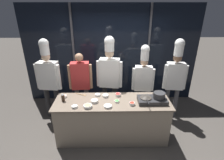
{
  "coord_description": "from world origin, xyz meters",
  "views": [
    {
      "loc": [
        -0.06,
        -3.03,
        2.68
      ],
      "look_at": [
        0.0,
        0.25,
        1.23
      ],
      "focal_mm": 28.0,
      "sensor_mm": 36.0,
      "label": 1
    }
  ],
  "objects": [
    {
      "name": "prep_bowl_noodles",
      "position": [
        -0.14,
        0.18,
        0.91
      ],
      "size": [
        0.13,
        0.13,
        0.05
      ],
      "color": "white",
      "rests_on": "demo_counter"
    },
    {
      "name": "prep_bowl_chili_flakes",
      "position": [
        0.38,
        -0.16,
        0.91
      ],
      "size": [
        0.11,
        0.11,
        0.06
      ],
      "color": "white",
      "rests_on": "demo_counter"
    },
    {
      "name": "stock_pot",
      "position": [
        0.92,
        -0.05,
        1.04
      ],
      "size": [
        0.25,
        0.23,
        0.11
      ],
      "color": "#333335",
      "rests_on": "portable_stove"
    },
    {
      "name": "chef_head",
      "position": [
        -1.47,
        0.76,
        1.14
      ],
      "size": [
        0.6,
        0.29,
        1.99
      ],
      "rotation": [
        0.0,
        0.0,
        3.01
      ],
      "color": "#232326",
      "rests_on": "ground_plane"
    },
    {
      "name": "prep_bowl_bell_pepper",
      "position": [
        0.12,
        0.21,
        0.91
      ],
      "size": [
        0.12,
        0.12,
        0.06
      ],
      "color": "white",
      "rests_on": "demo_counter"
    },
    {
      "name": "ground_plane",
      "position": [
        0.0,
        0.0,
        0.0
      ],
      "size": [
        24.0,
        24.0,
        0.0
      ],
      "primitive_type": "plane",
      "color": "#47423D"
    },
    {
      "name": "person_guest",
      "position": [
        -0.73,
        0.77,
        1.0
      ],
      "size": [
        0.55,
        0.25,
        1.65
      ],
      "rotation": [
        0.0,
        0.0,
        3.21
      ],
      "color": "#4C4C51",
      "rests_on": "ground_plane"
    },
    {
      "name": "prep_bowl_shrimp",
      "position": [
        -0.99,
        0.17,
        0.91
      ],
      "size": [
        0.1,
        0.1,
        0.05
      ],
      "color": "white",
      "rests_on": "demo_counter"
    },
    {
      "name": "frying_pan",
      "position": [
        0.66,
        -0.06,
        1.0
      ],
      "size": [
        0.23,
        0.41,
        0.04
      ],
      "color": "#38332D",
      "rests_on": "portable_stove"
    },
    {
      "name": "prep_bowl_scallions",
      "position": [
        0.09,
        -0.04,
        0.9
      ],
      "size": [
        0.1,
        0.1,
        0.04
      ],
      "color": "white",
      "rests_on": "demo_counter"
    },
    {
      "name": "prep_bowl_mushrooms",
      "position": [
        -0.46,
        -0.22,
        0.91
      ],
      "size": [
        0.17,
        0.17,
        0.05
      ],
      "color": "white",
      "rests_on": "demo_counter"
    },
    {
      "name": "portable_stove",
      "position": [
        0.79,
        -0.05,
        0.93
      ],
      "size": [
        0.56,
        0.34,
        0.1
      ],
      "color": "#28282B",
      "rests_on": "demo_counter"
    },
    {
      "name": "squeeze_bottle_soy",
      "position": [
        -0.98,
        0.02,
        0.97
      ],
      "size": [
        0.07,
        0.07,
        0.18
      ],
      "color": "#332319",
      "rests_on": "demo_counter"
    },
    {
      "name": "chef_sous",
      "position": [
        -0.05,
        0.79,
        1.18
      ],
      "size": [
        0.6,
        0.31,
        2.03
      ],
      "rotation": [
        0.0,
        0.0,
        2.98
      ],
      "color": "#232326",
      "rests_on": "ground_plane"
    },
    {
      "name": "window_wall_back",
      "position": [
        0.0,
        1.7,
        1.35
      ],
      "size": [
        4.8,
        0.09,
        2.7
      ],
      "color": "black",
      "rests_on": "ground_plane"
    },
    {
      "name": "prep_bowl_garlic",
      "position": [
        -0.31,
        0.23,
        0.9
      ],
      "size": [
        0.12,
        0.12,
        0.04
      ],
      "color": "white",
      "rests_on": "demo_counter"
    },
    {
      "name": "prep_bowl_rice",
      "position": [
        -0.09,
        -0.22,
        0.9
      ],
      "size": [
        0.16,
        0.16,
        0.04
      ],
      "color": "white",
      "rests_on": "demo_counter"
    },
    {
      "name": "chef_line",
      "position": [
        0.75,
        0.79,
        1.05
      ],
      "size": [
        0.52,
        0.26,
        1.84
      ],
      "rotation": [
        0.0,
        0.0,
        3.01
      ],
      "color": "#232326",
      "rests_on": "ground_plane"
    },
    {
      "name": "prep_bowl_bean_sprouts",
      "position": [
        -0.35,
        -0.04,
        0.91
      ],
      "size": [
        0.15,
        0.15,
        0.05
      ],
      "color": "white",
      "rests_on": "demo_counter"
    },
    {
      "name": "serving_spoon_slotted",
      "position": [
        -0.61,
        0.25,
        0.89
      ],
      "size": [
        0.24,
        0.13,
        0.02
      ],
      "color": "olive",
      "rests_on": "demo_counter"
    },
    {
      "name": "chef_pastry",
      "position": [
        1.48,
        0.73,
        1.15
      ],
      "size": [
        0.53,
        0.25,
        1.98
      ],
      "rotation": [
        0.0,
        0.0,
        3.03
      ],
      "color": "#4C4C51",
      "rests_on": "ground_plane"
    },
    {
      "name": "demo_counter",
      "position": [
        0.0,
        0.0,
        0.44
      ],
      "size": [
        2.32,
        0.73,
        0.88
      ],
      "color": "gray",
      "rests_on": "ground_plane"
    },
    {
      "name": "prep_bowl_onion",
      "position": [
        -0.71,
        -0.23,
        0.91
      ],
      "size": [
        0.11,
        0.11,
        0.04
      ],
      "color": "white",
      "rests_on": "demo_counter"
    }
  ]
}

